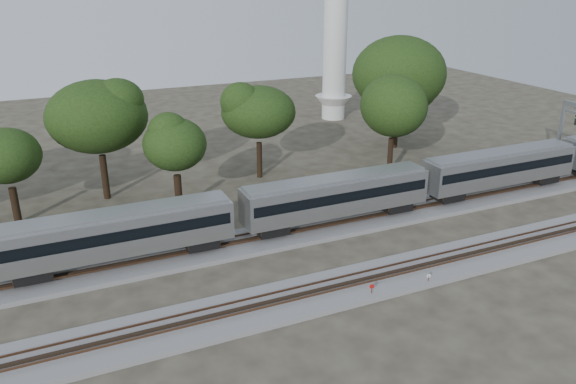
# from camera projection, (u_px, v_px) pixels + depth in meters

# --- Properties ---
(ground) EXTENTS (160.00, 160.00, 0.00)m
(ground) POSITION_uv_depth(u_px,v_px,m) (282.00, 274.00, 43.95)
(ground) COLOR #383328
(ground) RESTS_ON ground
(track_far) EXTENTS (160.00, 5.00, 0.73)m
(track_far) POSITION_uv_depth(u_px,v_px,m) (254.00, 241.00, 48.98)
(track_far) COLOR slate
(track_far) RESTS_ON ground
(track_near) EXTENTS (160.00, 5.00, 0.73)m
(track_near) POSITION_uv_depth(u_px,v_px,m) (304.00, 297.00, 40.48)
(track_near) COLOR slate
(track_near) RESTS_ON ground
(train) EXTENTS (112.20, 3.21, 4.73)m
(train) POSITION_uv_depth(u_px,v_px,m) (425.00, 179.00, 54.67)
(train) COLOR #ADB0B5
(train) RESTS_ON ground
(switch_stand_red) EXTENTS (0.36, 0.12, 1.13)m
(switch_stand_red) POSITION_uv_depth(u_px,v_px,m) (372.00, 289.00, 40.49)
(switch_stand_red) COLOR #512D19
(switch_stand_red) RESTS_ON ground
(switch_stand_white) EXTENTS (0.31, 0.10, 0.99)m
(switch_stand_white) POSITION_uv_depth(u_px,v_px,m) (428.00, 278.00, 42.11)
(switch_stand_white) COLOR #512D19
(switch_stand_white) RESTS_ON ground
(switch_lever) EXTENTS (0.51, 0.32, 0.30)m
(switch_lever) POSITION_uv_depth(u_px,v_px,m) (387.00, 293.00, 41.14)
(switch_lever) COLOR #512D19
(switch_lever) RESTS_ON ground
(tree_2) EXTENTS (6.81, 6.81, 9.59)m
(tree_2) POSITION_uv_depth(u_px,v_px,m) (6.00, 156.00, 50.44)
(tree_2) COLOR black
(tree_2) RESTS_ON ground
(tree_3) EXTENTS (8.87, 8.87, 12.50)m
(tree_3) POSITION_uv_depth(u_px,v_px,m) (97.00, 117.00, 55.74)
(tree_3) COLOR black
(tree_3) RESTS_ON ground
(tree_4) EXTENTS (6.91, 6.91, 9.74)m
(tree_4) POSITION_uv_depth(u_px,v_px,m) (175.00, 144.00, 53.49)
(tree_4) COLOR black
(tree_4) RESTS_ON ground
(tree_5) EXTENTS (7.79, 7.79, 10.98)m
(tree_5) POSITION_uv_depth(u_px,v_px,m) (258.00, 112.00, 62.24)
(tree_5) COLOR black
(tree_5) RESTS_ON ground
(tree_6) EXTENTS (8.31, 8.31, 11.72)m
(tree_6) POSITION_uv_depth(u_px,v_px,m) (394.00, 106.00, 62.78)
(tree_6) COLOR black
(tree_6) RESTS_ON ground
(tree_7) EXTENTS (10.04, 10.04, 14.16)m
(tree_7) POSITION_uv_depth(u_px,v_px,m) (399.00, 74.00, 72.58)
(tree_7) COLOR black
(tree_7) RESTS_ON ground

